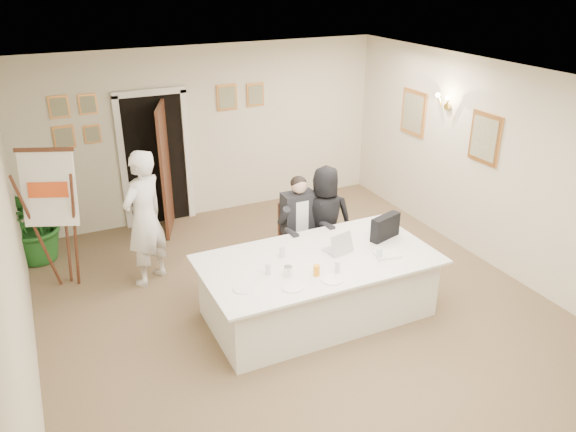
# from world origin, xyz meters

# --- Properties ---
(floor) EXTENTS (7.00, 7.00, 0.00)m
(floor) POSITION_xyz_m (0.00, 0.00, 0.00)
(floor) COLOR brown
(floor) RESTS_ON ground
(ceiling) EXTENTS (6.00, 7.00, 0.02)m
(ceiling) POSITION_xyz_m (0.00, 0.00, 2.80)
(ceiling) COLOR white
(ceiling) RESTS_ON wall_back
(wall_back) EXTENTS (6.00, 0.10, 2.80)m
(wall_back) POSITION_xyz_m (0.00, 3.50, 1.40)
(wall_back) COLOR #EFE7CA
(wall_back) RESTS_ON floor
(wall_front) EXTENTS (6.00, 0.10, 2.80)m
(wall_front) POSITION_xyz_m (0.00, -3.50, 1.40)
(wall_front) COLOR #EFE7CA
(wall_front) RESTS_ON floor
(wall_left) EXTENTS (0.10, 7.00, 2.80)m
(wall_left) POSITION_xyz_m (-3.00, 0.00, 1.40)
(wall_left) COLOR #EFE7CA
(wall_left) RESTS_ON floor
(wall_right) EXTENTS (0.10, 7.00, 2.80)m
(wall_right) POSITION_xyz_m (3.00, 0.00, 1.40)
(wall_right) COLOR #EFE7CA
(wall_right) RESTS_ON floor
(doorway) EXTENTS (1.14, 0.86, 2.20)m
(doorway) POSITION_xyz_m (-0.88, 3.32, 1.04)
(doorway) COLOR black
(doorway) RESTS_ON floor
(pictures_back_wall) EXTENTS (3.40, 0.06, 0.80)m
(pictures_back_wall) POSITION_xyz_m (-0.80, 3.47, 1.85)
(pictures_back_wall) COLOR #E89B4F
(pictures_back_wall) RESTS_ON wall_back
(pictures_right_wall) EXTENTS (0.06, 2.20, 0.80)m
(pictures_right_wall) POSITION_xyz_m (2.97, 1.20, 1.75)
(pictures_right_wall) COLOR #E89B4F
(pictures_right_wall) RESTS_ON wall_right
(wall_sconce) EXTENTS (0.20, 0.30, 0.24)m
(wall_sconce) POSITION_xyz_m (2.90, 1.20, 2.10)
(wall_sconce) COLOR #B49939
(wall_sconce) RESTS_ON wall_right
(conference_table) EXTENTS (2.77, 1.47, 0.78)m
(conference_table) POSITION_xyz_m (0.16, -0.07, 0.39)
(conference_table) COLOR white
(conference_table) RESTS_ON floor
(seated_man) EXTENTS (0.66, 0.70, 1.41)m
(seated_man) POSITION_xyz_m (0.44, 0.96, 0.71)
(seated_man) COLOR black
(seated_man) RESTS_ON floor
(flip_chart) EXTENTS (0.68, 0.53, 1.89)m
(flip_chart) POSITION_xyz_m (-2.52, 1.92, 0.87)
(flip_chart) COLOR #3A1C12
(flip_chart) RESTS_ON floor
(standing_man) EXTENTS (0.80, 0.75, 1.84)m
(standing_man) POSITION_xyz_m (-1.50, 1.60, 0.92)
(standing_man) COLOR silver
(standing_man) RESTS_ON floor
(standing_woman) EXTENTS (0.87, 0.75, 1.50)m
(standing_woman) POSITION_xyz_m (0.79, 0.90, 0.75)
(standing_woman) COLOR black
(standing_woman) RESTS_ON floor
(potted_palm) EXTENTS (1.37, 1.31, 1.18)m
(potted_palm) POSITION_xyz_m (-2.80, 2.91, 0.59)
(potted_palm) COLOR #1F5E21
(potted_palm) RESTS_ON floor
(laptop) EXTENTS (0.37, 0.40, 0.28)m
(laptop) POSITION_xyz_m (0.46, 0.02, 0.91)
(laptop) COLOR #B7BABC
(laptop) RESTS_ON conference_table
(laptop_bag) EXTENTS (0.45, 0.24, 0.31)m
(laptop_bag) POSITION_xyz_m (1.17, 0.04, 0.93)
(laptop_bag) COLOR black
(laptop_bag) RESTS_ON conference_table
(paper_stack) EXTENTS (0.33, 0.26, 0.03)m
(paper_stack) POSITION_xyz_m (0.93, -0.37, 0.79)
(paper_stack) COLOR white
(paper_stack) RESTS_ON conference_table
(plate_left) EXTENTS (0.29, 0.29, 0.01)m
(plate_left) POSITION_xyz_m (-0.88, -0.34, 0.78)
(plate_left) COLOR white
(plate_left) RESTS_ON conference_table
(plate_mid) EXTENTS (0.26, 0.26, 0.01)m
(plate_mid) POSITION_xyz_m (-0.40, -0.54, 0.78)
(plate_mid) COLOR white
(plate_mid) RESTS_ON conference_table
(plate_near) EXTENTS (0.28, 0.28, 0.01)m
(plate_near) POSITION_xyz_m (0.06, -0.58, 0.78)
(plate_near) COLOR white
(plate_near) RESTS_ON conference_table
(glass_a) EXTENTS (0.06, 0.06, 0.14)m
(glass_a) POSITION_xyz_m (-0.52, -0.17, 0.84)
(glass_a) COLOR silver
(glass_a) RESTS_ON conference_table
(glass_b) EXTENTS (0.06, 0.06, 0.14)m
(glass_b) POSITION_xyz_m (0.20, -0.45, 0.84)
(glass_b) COLOR silver
(glass_b) RESTS_ON conference_table
(glass_c) EXTENTS (0.08, 0.08, 0.14)m
(glass_c) POSITION_xyz_m (0.80, -0.39, 0.84)
(glass_c) COLOR silver
(glass_c) RESTS_ON conference_table
(glass_d) EXTENTS (0.07, 0.07, 0.14)m
(glass_d) POSITION_xyz_m (-0.21, 0.13, 0.84)
(glass_d) COLOR silver
(glass_d) RESTS_ON conference_table
(oj_glass) EXTENTS (0.08, 0.08, 0.13)m
(oj_glass) POSITION_xyz_m (-0.04, -0.42, 0.84)
(oj_glass) COLOR orange
(oj_glass) RESTS_ON conference_table
(steel_jug) EXTENTS (0.12, 0.12, 0.11)m
(steel_jug) POSITION_xyz_m (-0.33, -0.28, 0.83)
(steel_jug) COLOR silver
(steel_jug) RESTS_ON conference_table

